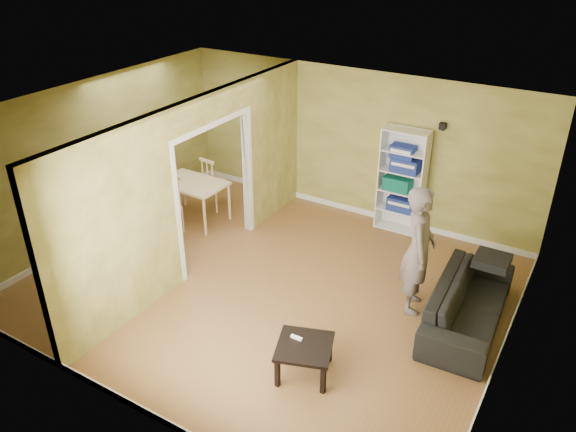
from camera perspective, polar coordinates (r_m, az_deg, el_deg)
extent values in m
plane|color=brown|center=(8.27, -1.91, -6.97)|extent=(6.50, 6.50, 0.00)
plane|color=white|center=(7.12, -2.25, 10.48)|extent=(6.50, 6.50, 0.00)
plane|color=tan|center=(9.83, 6.72, 7.28)|extent=(6.50, 0.00, 6.50)
plane|color=tan|center=(5.85, -17.03, -9.41)|extent=(6.50, 0.00, 6.50)
plane|color=tan|center=(9.63, -18.63, 5.52)|extent=(0.00, 5.50, 5.50)
plane|color=tan|center=(6.65, 22.31, -5.49)|extent=(0.00, 5.50, 5.50)
cube|color=black|center=(9.11, 15.44, 8.79)|extent=(0.10, 0.10, 0.10)
imported|color=black|center=(7.69, 17.97, -7.88)|extent=(2.16, 1.01, 0.81)
imported|color=slate|center=(7.47, 13.23, -2.37)|extent=(0.92, 0.81, 2.11)
cube|color=white|center=(9.60, 9.45, 3.96)|extent=(0.02, 0.33, 1.80)
cube|color=white|center=(9.38, 13.60, 2.97)|extent=(0.02, 0.33, 1.80)
cube|color=white|center=(9.62, 11.83, 3.80)|extent=(0.76, 0.02, 1.80)
cube|color=white|center=(9.87, 11.03, -1.17)|extent=(0.72, 0.33, 0.02)
cube|color=white|center=(9.71, 11.21, 0.64)|extent=(0.72, 0.33, 0.02)
cube|color=white|center=(9.56, 11.41, 2.52)|extent=(0.72, 0.33, 0.02)
cube|color=white|center=(9.41, 11.60, 4.45)|extent=(0.72, 0.33, 0.02)
cube|color=white|center=(9.28, 11.81, 6.44)|extent=(0.72, 0.33, 0.02)
cube|color=white|center=(9.16, 12.02, 8.48)|extent=(0.72, 0.33, 0.02)
cube|color=navy|center=(9.64, 11.46, 1.25)|extent=(0.45, 0.29, 0.23)
cube|color=#1C6261|center=(9.52, 11.09, 3.28)|extent=(0.45, 0.29, 0.23)
cube|color=navy|center=(9.36, 11.87, 5.12)|extent=(0.46, 0.30, 0.23)
cube|color=navy|center=(9.31, 11.57, 6.27)|extent=(0.40, 0.26, 0.20)
cube|color=black|center=(6.60, 1.68, -13.11)|extent=(0.63, 0.63, 0.04)
cube|color=black|center=(6.67, -1.51, -14.98)|extent=(0.05, 0.05, 0.38)
cube|color=black|center=(6.48, 2.57, -16.59)|extent=(0.05, 0.05, 0.38)
cube|color=black|center=(7.00, 0.83, -12.49)|extent=(0.05, 0.05, 0.38)
cube|color=black|center=(6.82, 4.74, -13.91)|extent=(0.05, 0.05, 0.38)
cube|color=white|center=(6.66, 0.88, -12.25)|extent=(0.14, 0.04, 0.03)
cube|color=beige|center=(9.85, -9.70, 3.30)|extent=(1.15, 0.76, 0.04)
cylinder|color=beige|center=(10.11, -13.04, 1.37)|extent=(0.05, 0.05, 0.68)
cylinder|color=beige|center=(9.47, -8.37, -0.06)|extent=(0.05, 0.05, 0.68)
cylinder|color=beige|center=(10.54, -10.59, 2.77)|extent=(0.05, 0.05, 0.68)
cylinder|color=beige|center=(9.93, -5.98, 1.49)|extent=(0.05, 0.05, 0.68)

